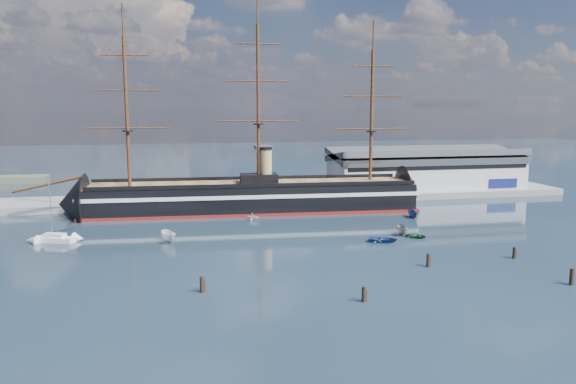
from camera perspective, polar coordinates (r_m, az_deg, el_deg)
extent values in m
plane|color=#16212F|center=(135.22, -1.44, -3.48)|extent=(600.00, 600.00, 0.00)
cube|color=slate|center=(171.79, -0.31, -0.82)|extent=(180.00, 18.00, 2.00)
cube|color=#B7BABC|center=(189.81, 13.80, 1.98)|extent=(62.00, 20.00, 10.00)
cube|color=#3F4247|center=(189.24, 13.86, 3.66)|extent=(63.00, 21.00, 2.00)
cube|color=silver|center=(166.32, -2.48, 1.98)|extent=(4.00, 4.00, 14.00)
cube|color=#3F4247|center=(165.59, -2.49, 4.56)|extent=(5.00, 5.00, 1.00)
cube|color=black|center=(153.48, -3.70, -0.49)|extent=(88.76, 20.92, 7.00)
cube|color=silver|center=(153.29, -3.71, -0.05)|extent=(90.77, 21.28, 1.00)
cube|color=maroon|center=(154.12, -3.69, -1.83)|extent=(90.77, 21.24, 0.90)
cone|color=black|center=(154.19, -21.08, -1.14)|extent=(14.86, 16.44, 15.68)
cone|color=black|center=(166.42, 12.36, -0.06)|extent=(11.86, 16.27, 15.68)
cube|color=brown|center=(152.94, -3.72, 0.84)|extent=(88.69, 19.65, 0.40)
cube|color=black|center=(153.04, -2.98, 1.38)|extent=(10.32, 6.55, 2.50)
cylinder|color=tan|center=(152.94, -2.25, 2.70)|extent=(3.20, 3.20, 9.00)
cylinder|color=#381E0F|center=(154.41, -23.20, 0.74)|extent=(17.76, 1.70, 4.43)
cylinder|color=#381E0F|center=(150.39, -16.07, 7.72)|extent=(0.90, 0.90, 38.00)
cylinder|color=#381E0F|center=(151.74, -3.04, 8.81)|extent=(0.90, 0.90, 42.00)
cylinder|color=#381E0F|center=(159.80, 8.49, 7.65)|extent=(0.90, 0.90, 36.00)
cube|color=white|center=(129.43, -22.55, -4.48)|extent=(8.67, 5.77, 1.12)
cube|color=white|center=(129.24, -22.58, -4.09)|extent=(4.82, 3.51, 0.90)
cylinder|color=#B2B2B7|center=(128.24, -22.98, -1.55)|extent=(0.18, 0.18, 12.33)
imported|color=white|center=(122.32, -12.01, -5.00)|extent=(7.96, 4.65, 3.00)
imported|color=navy|center=(121.23, 9.61, -5.06)|extent=(2.69, 4.05, 1.76)
imported|color=gray|center=(129.08, 11.51, -4.26)|extent=(6.90, 3.65, 2.62)
imported|color=silver|center=(142.33, -3.57, -2.87)|extent=(5.53, 5.93, 2.08)
imported|color=#1C492B|center=(126.66, 12.88, -4.56)|extent=(2.77, 2.86, 1.33)
imported|color=navy|center=(148.64, 12.59, -2.57)|extent=(6.17, 2.73, 2.40)
cylinder|color=black|center=(89.66, -8.73, -10.05)|extent=(0.64, 0.64, 3.29)
cylinder|color=black|center=(85.36, 7.70, -11.01)|extent=(0.64, 0.64, 3.04)
cylinder|color=black|center=(104.90, 14.02, -7.40)|extent=(0.64, 0.64, 3.23)
cylinder|color=black|center=(115.61, 21.97, -6.28)|extent=(0.64, 0.64, 2.93)
cylinder|color=black|center=(102.91, 26.80, -8.43)|extent=(0.64, 0.64, 3.44)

